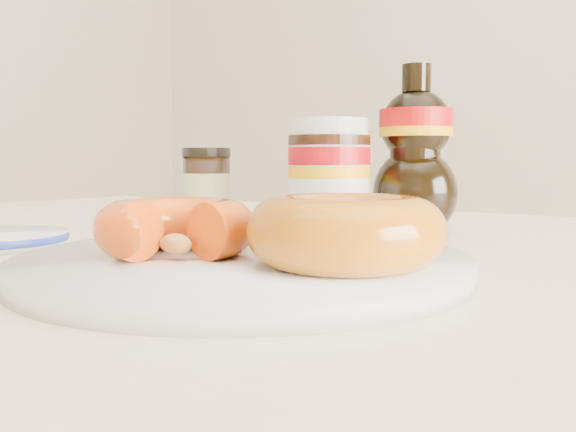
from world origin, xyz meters
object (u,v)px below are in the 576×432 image
Objects in this scene: donut_bitten at (176,228)px; dark_jar at (207,188)px; nutella_jar at (329,173)px; dining_table at (266,339)px; donut_whole at (346,231)px; plate at (243,264)px; syrup_bottle at (415,150)px.

donut_bitten is 1.15× the size of dark_jar.
dark_jar is at bearing 136.73° from donut_bitten.
donut_bitten is 0.88× the size of nutella_jar.
donut_whole reaches higher than dining_table.
plate is 0.05m from donut_bitten.
donut_whole reaches higher than donut_bitten.
dining_table is 12.32× the size of nutella_jar.
plate is 2.85× the size of donut_bitten.
nutella_jar reaches higher than donut_bitten.
dark_jar is at bearing 177.95° from nutella_jar.
syrup_bottle reaches higher than nutella_jar.
syrup_bottle reaches higher than dark_jar.
syrup_bottle is at bearing 67.63° from dining_table.
dining_table is 0.24m from syrup_bottle.
dining_table is at bearing -112.37° from syrup_bottle.
donut_whole is 0.27m from nutella_jar.
donut_whole is 0.39m from dark_jar.
donut_whole is 1.28× the size of dark_jar.
dining_table is at bearing 114.36° from donut_bitten.
plate is 2.56× the size of donut_whole.
donut_bitten is (0.04, -0.15, 0.11)m from dining_table.
plate is 3.27× the size of dark_jar.
syrup_bottle is (-0.01, 0.29, 0.08)m from plate.
donut_whole is at bearing 21.14° from donut_bitten.
plate is 1.70× the size of syrup_bottle.
donut_whole is at bearing -57.00° from nutella_jar.
dark_jar is (-0.23, -0.06, -0.04)m from syrup_bottle.
syrup_bottle reaches higher than donut_bitten.
syrup_bottle is (-0.09, 0.29, 0.05)m from donut_whole.
donut_bitten is 0.32m from syrup_bottle.
dark_jar is at bearing 135.81° from plate.
donut_bitten is 0.60× the size of syrup_bottle.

